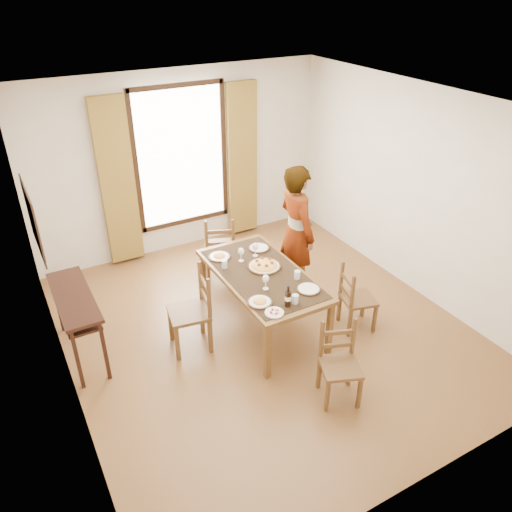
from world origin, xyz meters
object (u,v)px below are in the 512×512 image
console_table (75,304)px  man (296,233)px  pasta_platter (264,264)px  dining_table (262,278)px

console_table → man: bearing=-2.2°
pasta_platter → man: bearing=26.3°
dining_table → console_table: bearing=165.3°
dining_table → pasta_platter: size_ratio=4.45×
console_table → dining_table: bearing=-14.7°
dining_table → man: size_ratio=0.98×
console_table → dining_table: (2.04, -0.53, 0.01)m
dining_table → man: bearing=29.6°
dining_table → pasta_platter: (0.09, 0.10, 0.12)m
console_table → pasta_platter: 2.17m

